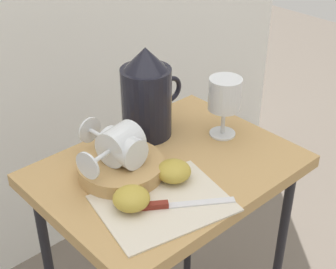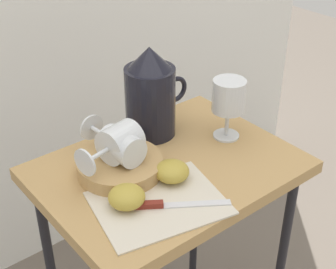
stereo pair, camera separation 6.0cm
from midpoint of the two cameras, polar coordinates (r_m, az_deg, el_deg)
name	(u,v)px [view 2 (the right image)]	position (r m, az deg, el deg)	size (l,w,h in m)	color
table	(168,191)	(1.16, 1.48, -6.55)	(0.57, 0.42, 0.68)	tan
linen_napkin	(159,203)	(1.01, 0.67, -7.88)	(0.25, 0.20, 0.00)	beige
basket_tray	(120,166)	(1.08, -3.91, -3.66)	(0.19, 0.19, 0.04)	tan
pitcher	(151,100)	(1.19, -0.56, 3.99)	(0.17, 0.12, 0.23)	black
wine_glass_upright	(229,99)	(1.18, 8.41, 4.03)	(0.08, 0.08, 0.15)	silver
wine_glass_tipped_near	(119,143)	(1.05, -4.04, -0.99)	(0.15, 0.10, 0.08)	silver
wine_glass_tipped_far	(120,145)	(1.06, -3.92, -1.23)	(0.08, 0.16, 0.07)	silver
apple_half_left	(127,197)	(0.99, -3.02, -7.17)	(0.07, 0.07, 0.04)	#B29938
apple_half_right	(172,171)	(1.05, 2.07, -4.26)	(0.07, 0.07, 0.04)	#B29938
knife	(159,205)	(0.99, 0.74, -8.08)	(0.19, 0.14, 0.01)	silver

